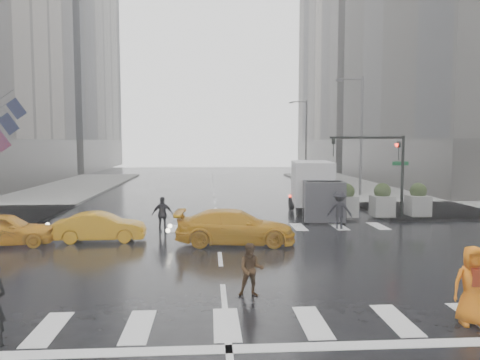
{
  "coord_description": "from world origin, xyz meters",
  "views": [
    {
      "loc": [
        -0.38,
        -16.42,
        4.2
      ],
      "look_at": [
        0.84,
        2.0,
        2.67
      ],
      "focal_mm": 35.0,
      "sensor_mm": 36.0,
      "label": 1
    }
  ],
  "objects": [
    {
      "name": "ground",
      "position": [
        0.0,
        0.0,
        0.0
      ],
      "size": [
        120.0,
        120.0,
        0.0
      ],
      "primitive_type": "plane",
      "color": "black",
      "rests_on": "ground"
    },
    {
      "name": "sidewalk_ne",
      "position": [
        19.5,
        17.5,
        0.07
      ],
      "size": [
        35.0,
        35.0,
        0.15
      ],
      "primitive_type": "cube",
      "color": "slate",
      "rests_on": "ground"
    },
    {
      "name": "building_nw_far",
      "position": [
        -29.0,
        56.0,
        20.19
      ],
      "size": [
        26.05,
        26.05,
        44.0
      ],
      "color": "slate",
      "rests_on": "ground"
    },
    {
      "name": "building_ne_far",
      "position": [
        29.0,
        56.0,
        16.27
      ],
      "size": [
        26.05,
        26.05,
        36.0
      ],
      "color": "gray",
      "rests_on": "ground"
    },
    {
      "name": "road_markings",
      "position": [
        0.0,
        0.0,
        0.01
      ],
      "size": [
        18.0,
        48.0,
        0.01
      ],
      "primitive_type": null,
      "color": "silver",
      "rests_on": "ground"
    },
    {
      "name": "traffic_signal_pole",
      "position": [
        9.01,
        8.01,
        3.22
      ],
      "size": [
        4.45,
        0.42,
        4.5
      ],
      "color": "black",
      "rests_on": "ground"
    },
    {
      "name": "street_lamp_near",
      "position": [
        10.87,
        18.0,
        4.95
      ],
      "size": [
        2.15,
        0.22,
        9.0
      ],
      "color": "#59595B",
      "rests_on": "ground"
    },
    {
      "name": "street_lamp_far",
      "position": [
        10.87,
        38.0,
        4.95
      ],
      "size": [
        2.15,
        0.22,
        9.0
      ],
      "color": "#59595B",
      "rests_on": "ground"
    },
    {
      "name": "planter_west",
      "position": [
        7.0,
        8.2,
        0.98
      ],
      "size": [
        1.1,
        1.1,
        1.8
      ],
      "color": "slate",
      "rests_on": "ground"
    },
    {
      "name": "planter_mid",
      "position": [
        9.0,
        8.2,
        0.98
      ],
      "size": [
        1.1,
        1.1,
        1.8
      ],
      "color": "slate",
      "rests_on": "ground"
    },
    {
      "name": "planter_east",
      "position": [
        11.0,
        8.2,
        0.98
      ],
      "size": [
        1.1,
        1.1,
        1.8
      ],
      "color": "slate",
      "rests_on": "ground"
    },
    {
      "name": "flag_cluster",
      "position": [
        -15.08,
        18.5,
        5.64
      ],
      "size": [
        2.87,
        3.06,
        4.69
      ],
      "color": "#59595B",
      "rests_on": "ground"
    },
    {
      "name": "pedestrian_brown",
      "position": [
        0.74,
        -4.05,
        0.73
      ],
      "size": [
        0.74,
        0.59,
        1.45
      ],
      "primitive_type": "imported",
      "rotation": [
        0.0,
        0.0,
        -0.06
      ],
      "color": "#442D18",
      "rests_on": "ground"
    },
    {
      "name": "pedestrian_orange",
      "position": [
        5.62,
        -6.37,
        0.92
      ],
      "size": [
        0.97,
        0.71,
        1.83
      ],
      "rotation": [
        0.0,
        0.0,
        -0.15
      ],
      "color": "orange",
      "rests_on": "ground"
    },
    {
      "name": "pedestrian_far_a",
      "position": [
        -2.53,
        5.14,
        0.83
      ],
      "size": [
        0.99,
        0.63,
        1.65
      ],
      "primitive_type": "imported",
      "rotation": [
        0.0,
        0.0,
        3.1
      ],
      "color": "black",
      "rests_on": "ground"
    },
    {
      "name": "pedestrian_far_b",
      "position": [
        5.87,
        5.46,
        0.9
      ],
      "size": [
        1.3,
        0.95,
        1.8
      ],
      "primitive_type": "imported",
      "rotation": [
        0.0,
        0.0,
        2.85
      ],
      "color": "black",
      "rests_on": "ground"
    },
    {
      "name": "taxi_front",
      "position": [
        -8.64,
        2.7,
        0.67
      ],
      "size": [
        4.11,
        2.1,
        1.34
      ],
      "primitive_type": "imported",
      "rotation": [
        0.0,
        0.0,
        1.71
      ],
      "color": "orange",
      "rests_on": "ground"
    },
    {
      "name": "taxi_mid",
      "position": [
        -4.94,
        3.34,
        0.61
      ],
      "size": [
        3.73,
        1.43,
        1.21
      ],
      "primitive_type": "imported",
      "rotation": [
        0.0,
        0.0,
        1.61
      ],
      "color": "orange",
      "rests_on": "ground"
    },
    {
      "name": "taxi_rear",
      "position": [
        0.68,
        2.43,
        0.71
      ],
      "size": [
        4.43,
        2.27,
        1.42
      ],
      "primitive_type": "imported",
      "rotation": [
        0.0,
        0.0,
        1.5
      ],
      "color": "orange",
      "rests_on": "ground"
    },
    {
      "name": "box_truck",
      "position": [
        5.55,
        9.39,
        1.62
      ],
      "size": [
        2.14,
        5.71,
        3.03
      ],
      "rotation": [
        0.0,
        0.0,
        -0.12
      ],
      "color": "silver",
      "rests_on": "ground"
    }
  ]
}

